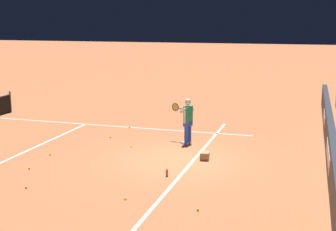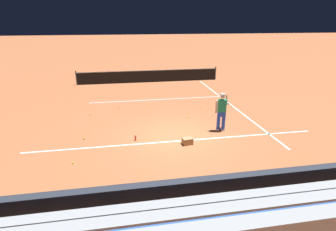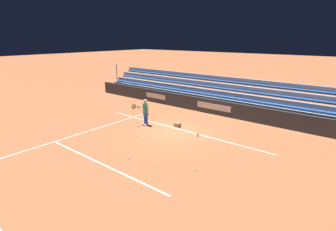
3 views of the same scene
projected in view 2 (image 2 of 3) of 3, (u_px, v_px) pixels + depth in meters
name	position (u px, v px, depth m)	size (l,w,h in m)	color
ground_plane	(175.00, 136.00, 11.22)	(160.00, 160.00, 0.00)	#B7663D
court_baseline_white	(177.00, 141.00, 10.76)	(12.00, 0.10, 0.01)	white
court_sideline_white	(229.00, 103.00, 15.58)	(0.10, 12.00, 0.01)	white
court_service_line_white	(157.00, 100.00, 16.30)	(8.22, 0.10, 0.01)	white
back_wall_sponsor_board	(213.00, 196.00, 6.54)	(25.46, 0.25, 1.10)	#2D333D
tennis_player	(222.00, 112.00, 11.49)	(0.78, 0.94, 1.71)	blue
ball_box_cardboard	(187.00, 141.00, 10.46)	(0.40, 0.30, 0.26)	#A87F51
tennis_ball_by_box	(91.00, 115.00, 13.66)	(0.07, 0.07, 0.07)	#CCE533
tennis_ball_stray_back	(147.00, 105.00, 15.16)	(0.07, 0.07, 0.07)	#CCE533
tennis_ball_on_baseline	(200.00, 108.00, 14.71)	(0.07, 0.07, 0.07)	#CCE533
tennis_ball_midcourt	(120.00, 108.00, 14.73)	(0.07, 0.07, 0.07)	#CCE533
tennis_ball_toward_net	(232.00, 106.00, 14.94)	(0.07, 0.07, 0.07)	#CCE533
tennis_ball_far_left	(84.00, 138.00, 10.92)	(0.07, 0.07, 0.07)	#CCE533
tennis_ball_near_player	(73.00, 163.00, 9.07)	(0.07, 0.07, 0.07)	#CCE533
tennis_ball_far_right	(187.00, 117.00, 13.32)	(0.07, 0.07, 0.07)	#CCE533
water_bottle	(135.00, 138.00, 10.79)	(0.07, 0.07, 0.22)	#EA4C33
tennis_net	(149.00, 76.00, 20.67)	(11.09, 0.09, 1.07)	#33383D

